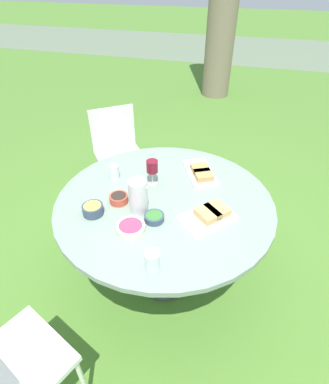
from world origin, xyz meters
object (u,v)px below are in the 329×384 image
water_pitcher (138,196)px  wine_glass (152,167)px  chair_near_left (117,147)px  dining_table (164,211)px

water_pitcher → wine_glass: size_ratio=1.17×
water_pitcher → wine_glass: 0.29m
chair_near_left → wine_glass: bearing=-50.4°
dining_table → wine_glass: size_ratio=7.60×
dining_table → wine_glass: 0.31m
dining_table → chair_near_left: chair_near_left is taller
dining_table → wine_glass: wine_glass is taller
chair_near_left → wine_glass: size_ratio=4.73×
chair_near_left → wine_glass: wine_glass is taller
chair_near_left → water_pitcher: 1.29m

